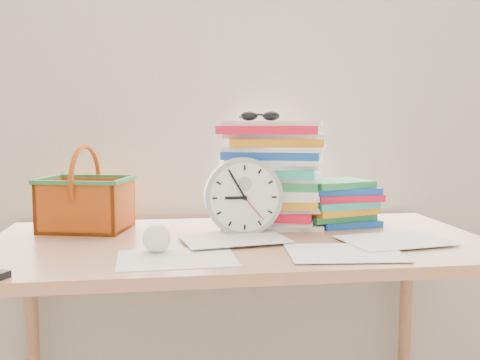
{
  "coord_description": "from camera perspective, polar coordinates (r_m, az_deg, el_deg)",
  "views": [
    {
      "loc": [
        -0.2,
        0.13,
        1.08
      ],
      "look_at": [
        0.0,
        1.6,
        0.92
      ],
      "focal_mm": 40.0,
      "sensor_mm": 36.0,
      "label": 1
    }
  ],
  "objects": [
    {
      "name": "curtain",
      "position": [
        1.88,
        -1.67,
        12.88
      ],
      "size": [
        2.4,
        0.01,
        2.5
      ],
      "primitive_type": "cube",
      "color": "beige",
      "rests_on": "room_shell"
    },
    {
      "name": "book_stack",
      "position": [
        1.75,
        10.65,
        -2.4
      ],
      "size": [
        0.27,
        0.23,
        0.15
      ],
      "primitive_type": null,
      "rotation": [
        0.0,
        0.0,
        0.15
      ],
      "color": "white",
      "rests_on": "desk"
    },
    {
      "name": "basket",
      "position": [
        1.7,
        -16.12,
        -0.87
      ],
      "size": [
        0.3,
        0.26,
        0.26
      ],
      "primitive_type": null,
      "rotation": [
        0.0,
        0.0,
        -0.25
      ],
      "color": "#C05312",
      "rests_on": "desk"
    },
    {
      "name": "crumpled_ball",
      "position": [
        1.38,
        -8.92,
        -6.13
      ],
      "size": [
        0.07,
        0.07,
        0.07
      ],
      "primitive_type": "sphere",
      "color": "white",
      "rests_on": "desk"
    },
    {
      "name": "clock",
      "position": [
        1.56,
        0.37,
        -1.76
      ],
      "size": [
        0.23,
        0.05,
        0.23
      ],
      "primitive_type": "cylinder",
      "rotation": [
        1.57,
        0.0,
        0.0
      ],
      "color": "#9F9F9F",
      "rests_on": "desk"
    },
    {
      "name": "sunglasses",
      "position": [
        1.68,
        2.16,
        6.86
      ],
      "size": [
        0.17,
        0.16,
        0.04
      ],
      "primitive_type": null,
      "rotation": [
        0.0,
        0.0,
        -0.33
      ],
      "color": "black",
      "rests_on": "paper_stack"
    },
    {
      "name": "scattered_papers",
      "position": [
        1.52,
        -0.04,
        -6.11
      ],
      "size": [
        1.26,
        0.42,
        0.02
      ],
      "primitive_type": null,
      "color": "white",
      "rests_on": "desk"
    },
    {
      "name": "desk",
      "position": [
        1.54,
        -0.04,
        -9.04
      ],
      "size": [
        1.4,
        0.7,
        0.75
      ],
      "color": "#AF7A52",
      "rests_on": "ground"
    },
    {
      "name": "paper_stack",
      "position": [
        1.71,
        3.33,
        0.7
      ],
      "size": [
        0.39,
        0.34,
        0.33
      ],
      "primitive_type": null,
      "rotation": [
        0.0,
        0.0,
        -0.22
      ],
      "color": "white",
      "rests_on": "desk"
    }
  ]
}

